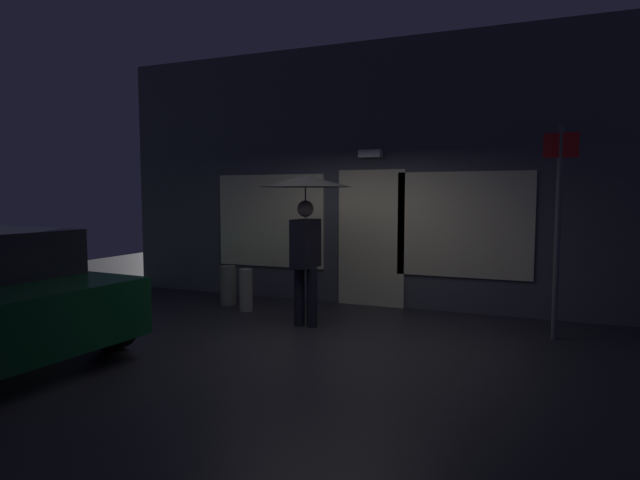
# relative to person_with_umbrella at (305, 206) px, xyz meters

# --- Properties ---
(ground_plane) EXTENTS (18.00, 18.00, 0.00)m
(ground_plane) POSITION_rel_person_with_umbrella_xyz_m (0.43, -0.53, -1.65)
(ground_plane) COLOR #26262B
(building_facade) EXTENTS (9.33, 0.48, 4.23)m
(building_facade) POSITION_rel_person_with_umbrella_xyz_m (0.42, 1.81, 0.44)
(building_facade) COLOR #4C4C56
(building_facade) RESTS_ON ground
(person_with_umbrella) EXTENTS (1.26, 1.26, 2.07)m
(person_with_umbrella) POSITION_rel_person_with_umbrella_xyz_m (0.00, 0.00, 0.00)
(person_with_umbrella) COLOR black
(person_with_umbrella) RESTS_ON ground
(street_sign_post) EXTENTS (0.40, 0.07, 2.65)m
(street_sign_post) POSITION_rel_person_with_umbrella_xyz_m (3.14, 0.59, -0.16)
(street_sign_post) COLOR #595B60
(street_sign_post) RESTS_ON ground
(sidewalk_bollard) EXTENTS (0.20, 0.20, 0.66)m
(sidewalk_bollard) POSITION_rel_person_with_umbrella_xyz_m (-1.24, 0.51, -1.33)
(sidewalk_bollard) COLOR #9E998E
(sidewalk_bollard) RESTS_ON ground
(sidewalk_bollard_2) EXTENTS (0.26, 0.26, 0.64)m
(sidewalk_bollard_2) POSITION_rel_person_with_umbrella_xyz_m (-1.77, 0.83, -1.34)
(sidewalk_bollard_2) COLOR slate
(sidewalk_bollard_2) RESTS_ON ground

